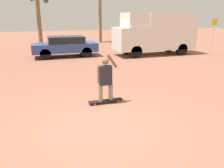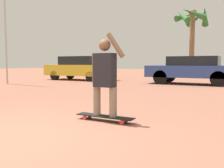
{
  "view_description": "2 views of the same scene",
  "coord_description": "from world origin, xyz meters",
  "views": [
    {
      "loc": [
        -1.29,
        -4.89,
        2.72
      ],
      "look_at": [
        0.95,
        1.85,
        0.51
      ],
      "focal_mm": 35.0,
      "sensor_mm": 36.0,
      "label": 1
    },
    {
      "loc": [
        2.89,
        -2.47,
        1.07
      ],
      "look_at": [
        0.42,
        2.11,
        0.64
      ],
      "focal_mm": 40.0,
      "sensor_mm": 36.0,
      "label": 2
    }
  ],
  "objects": [
    {
      "name": "street_sign",
      "position": [
        10.52,
        7.87,
        1.64
      ],
      "size": [
        0.44,
        0.06,
        2.56
      ],
      "color": "#B7B7BC",
      "rests_on": "ground_plane"
    },
    {
      "name": "ground_plane",
      "position": [
        0.0,
        0.0,
        0.0
      ],
      "size": [
        80.0,
        80.0,
        0.0
      ],
      "primitive_type": "plane",
      "color": "#935B47"
    },
    {
      "name": "parked_car_blue",
      "position": [
        0.44,
        10.65,
        0.77
      ],
      "size": [
        4.39,
        1.84,
        1.41
      ],
      "color": "black",
      "rests_on": "ground_plane"
    },
    {
      "name": "camper_van",
      "position": [
        6.85,
        9.5,
        1.62
      ],
      "size": [
        5.88,
        2.05,
        2.97
      ],
      "color": "black",
      "rests_on": "ground_plane"
    },
    {
      "name": "person_skateboarder",
      "position": [
        0.61,
        1.48,
        0.88
      ],
      "size": [
        0.67,
        0.22,
        1.52
      ],
      "color": "gray",
      "rests_on": "skateboard"
    },
    {
      "name": "skateboard",
      "position": [
        0.61,
        1.48,
        0.08
      ],
      "size": [
        1.14,
        0.22,
        0.1
      ],
      "color": "black",
      "rests_on": "ground_plane"
    }
  ]
}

